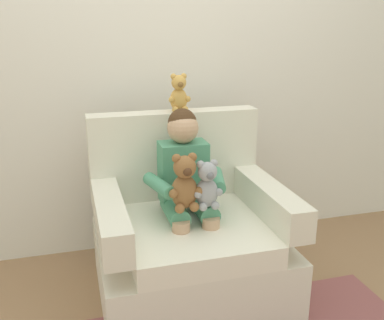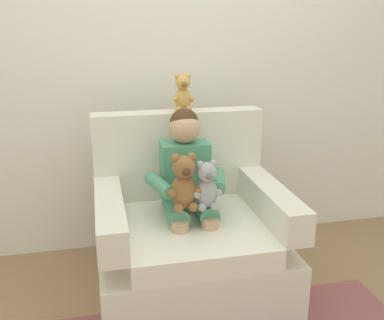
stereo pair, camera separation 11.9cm
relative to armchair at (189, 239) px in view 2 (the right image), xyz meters
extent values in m
plane|color=#936D4C|center=(0.00, -0.04, -0.32)|extent=(8.00, 8.00, 0.00)
cube|color=silver|center=(0.00, 0.68, 0.98)|extent=(6.00, 0.10, 2.60)
cube|color=silver|center=(0.00, -0.04, -0.14)|extent=(1.01, 0.87, 0.34)
cube|color=white|center=(0.00, -0.11, 0.09)|extent=(0.73, 0.73, 0.12)
cube|color=silver|center=(0.00, 0.32, 0.41)|extent=(1.01, 0.14, 0.52)
cube|color=silver|center=(-0.43, -0.11, 0.23)|extent=(0.14, 0.73, 0.17)
cube|color=silver|center=(0.43, -0.11, 0.23)|extent=(0.14, 0.73, 0.17)
cube|color=#4C9370|center=(-0.01, 0.09, 0.37)|extent=(0.26, 0.16, 0.34)
sphere|color=tan|center=(-0.01, 0.09, 0.62)|extent=(0.17, 0.17, 0.17)
sphere|color=#472D19|center=(-0.01, 0.10, 0.65)|extent=(0.16, 0.16, 0.16)
cylinder|color=#4C9370|center=(-0.09, -0.04, 0.20)|extent=(0.11, 0.26, 0.11)
cylinder|color=tan|center=(-0.09, -0.17, 0.05)|extent=(0.09, 0.09, 0.30)
cylinder|color=#4C9370|center=(0.07, -0.04, 0.20)|extent=(0.11, 0.26, 0.11)
cylinder|color=tan|center=(0.07, -0.17, 0.05)|extent=(0.09, 0.09, 0.30)
cylinder|color=#4C9370|center=(-0.17, -0.03, 0.35)|extent=(0.13, 0.27, 0.07)
cylinder|color=#4C9370|center=(0.15, -0.03, 0.35)|extent=(0.13, 0.27, 0.07)
ellipsoid|color=#9E9EA3|center=(0.06, -0.15, 0.33)|extent=(0.12, 0.10, 0.15)
sphere|color=#9E9EA3|center=(0.06, -0.16, 0.45)|extent=(0.10, 0.10, 0.10)
sphere|color=slate|center=(0.06, -0.20, 0.44)|extent=(0.04, 0.04, 0.04)
sphere|color=#9E9EA3|center=(0.02, -0.15, 0.49)|extent=(0.04, 0.04, 0.04)
sphere|color=#9E9EA3|center=(0.00, -0.18, 0.34)|extent=(0.04, 0.04, 0.04)
sphere|color=#9E9EA3|center=(0.02, -0.19, 0.28)|extent=(0.04, 0.04, 0.04)
sphere|color=#9E9EA3|center=(0.09, -0.15, 0.49)|extent=(0.04, 0.04, 0.04)
sphere|color=#9E9EA3|center=(0.11, -0.18, 0.34)|extent=(0.04, 0.04, 0.04)
sphere|color=#9E9EA3|center=(0.09, -0.19, 0.28)|extent=(0.04, 0.04, 0.04)
ellipsoid|color=brown|center=(-0.06, -0.14, 0.35)|extent=(0.14, 0.12, 0.18)
sphere|color=brown|center=(-0.06, -0.15, 0.48)|extent=(0.12, 0.12, 0.12)
sphere|color=#4C2D19|center=(-0.06, -0.20, 0.47)|extent=(0.04, 0.04, 0.04)
sphere|color=brown|center=(-0.10, -0.14, 0.53)|extent=(0.05, 0.05, 0.05)
sphere|color=brown|center=(-0.12, -0.17, 0.35)|extent=(0.05, 0.05, 0.05)
sphere|color=brown|center=(-0.10, -0.19, 0.28)|extent=(0.05, 0.05, 0.05)
sphere|color=brown|center=(-0.02, -0.14, 0.53)|extent=(0.05, 0.05, 0.05)
sphere|color=brown|center=(0.01, -0.17, 0.35)|extent=(0.05, 0.05, 0.05)
sphere|color=brown|center=(-0.02, -0.19, 0.28)|extent=(0.05, 0.05, 0.05)
ellipsoid|color=gold|center=(0.03, 0.32, 0.73)|extent=(0.10, 0.09, 0.13)
sphere|color=gold|center=(0.03, 0.32, 0.83)|extent=(0.09, 0.09, 0.09)
sphere|color=brown|center=(0.03, 0.28, 0.83)|extent=(0.03, 0.03, 0.03)
sphere|color=gold|center=(0.00, 0.32, 0.87)|extent=(0.03, 0.03, 0.03)
sphere|color=gold|center=(-0.02, 0.30, 0.74)|extent=(0.03, 0.03, 0.03)
sphere|color=gold|center=(0.00, 0.29, 0.68)|extent=(0.04, 0.04, 0.04)
sphere|color=gold|center=(0.06, 0.32, 0.87)|extent=(0.03, 0.03, 0.03)
sphere|color=gold|center=(0.08, 0.30, 0.74)|extent=(0.03, 0.03, 0.03)
sphere|color=gold|center=(0.06, 0.29, 0.68)|extent=(0.04, 0.04, 0.04)
camera|label=1|loc=(-0.59, -2.15, 1.17)|focal=41.40mm
camera|label=2|loc=(-0.47, -2.18, 1.17)|focal=41.40mm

